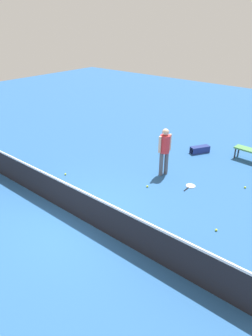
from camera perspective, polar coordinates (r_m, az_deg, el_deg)
name	(u,v)px	position (r m, az deg, el deg)	size (l,w,h in m)	color
ground_plane	(79,218)	(8.60, -8.92, -9.29)	(40.00, 40.00, 0.00)	#265693
court_net	(77,203)	(8.31, -9.17, -6.49)	(10.09, 0.09, 1.07)	#4C4C51
player_near_side	(165,148)	(10.35, 7.32, 3.77)	(0.43, 0.52, 1.70)	#595960
tennis_racket_near_player	(190,186)	(10.16, 12.05, -3.37)	(0.32, 0.58, 0.03)	white
tennis_ball_near_player	(65,174)	(10.85, -11.39, -1.15)	(0.07, 0.07, 0.07)	#C6E033
tennis_ball_by_net	(216,230)	(8.35, 16.71, -11.18)	(0.07, 0.07, 0.07)	#C6E033
tennis_ball_midcourt	(245,187)	(10.57, 21.60, -3.42)	(0.07, 0.07, 0.07)	#C6E033
tennis_ball_baseline	(85,193)	(9.60, -7.79, -4.78)	(0.07, 0.07, 0.07)	#C6E033
tennis_ball_stray_left	(147,186)	(9.91, 4.06, -3.49)	(0.07, 0.07, 0.07)	#C6E033
equipment_bag	(199,150)	(12.70, 13.66, 3.40)	(0.65, 0.83, 0.28)	navy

